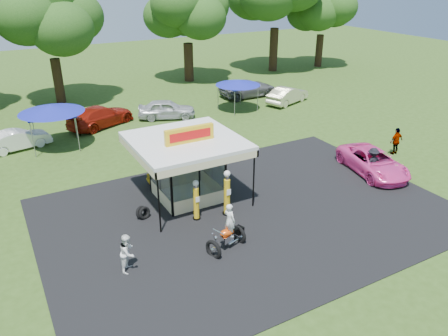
{
  "coord_description": "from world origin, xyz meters",
  "views": [
    {
      "loc": [
        -10.35,
        -14.15,
        11.32
      ],
      "look_at": [
        -0.31,
        4.0,
        1.77
      ],
      "focal_mm": 35.0,
      "sensor_mm": 36.0,
      "label": 1
    }
  ],
  "objects": [
    {
      "name": "ground",
      "position": [
        0.0,
        0.0,
        0.0
      ],
      "size": [
        120.0,
        120.0,
        0.0
      ],
      "primitive_type": "plane",
      "color": "#2F4916",
      "rests_on": "ground"
    },
    {
      "name": "asphalt_apron",
      "position": [
        0.0,
        2.0,
        0.02
      ],
      "size": [
        20.0,
        14.0,
        0.04
      ],
      "primitive_type": "cube",
      "color": "black",
      "rests_on": "ground"
    },
    {
      "name": "gas_station_kiosk",
      "position": [
        -2.0,
        4.99,
        1.78
      ],
      "size": [
        5.4,
        5.4,
        4.18
      ],
      "color": "white",
      "rests_on": "ground"
    },
    {
      "name": "gas_pump_left",
      "position": [
        -2.56,
        2.73,
        1.03
      ],
      "size": [
        0.4,
        0.4,
        2.14
      ],
      "color": "black",
      "rests_on": "ground"
    },
    {
      "name": "gas_pump_right",
      "position": [
        -1.02,
        2.41,
        1.17
      ],
      "size": [
        0.45,
        0.45,
        2.44
      ],
      "color": "black",
      "rests_on": "ground"
    },
    {
      "name": "motorcycle",
      "position": [
        -2.37,
        -0.12,
        0.88
      ],
      "size": [
        1.99,
        1.38,
        2.26
      ],
      "rotation": [
        0.0,
        0.0,
        0.31
      ],
      "color": "black",
      "rests_on": "ground"
    },
    {
      "name": "spare_tires",
      "position": [
        -4.85,
        4.07,
        0.33
      ],
      "size": [
        0.85,
        0.67,
        0.68
      ],
      "rotation": [
        0.0,
        0.0,
        0.35
      ],
      "color": "black",
      "rests_on": "ground"
    },
    {
      "name": "a_frame_sign",
      "position": [
        9.66,
        1.23,
        0.49
      ],
      "size": [
        0.57,
        0.57,
        0.96
      ],
      "rotation": [
        0.0,
        0.0,
        -0.2
      ],
      "color": "#593819",
      "rests_on": "ground"
    },
    {
      "name": "kiosk_car",
      "position": [
        -2.0,
        7.2,
        0.48
      ],
      "size": [
        2.82,
        1.13,
        0.96
      ],
      "primitive_type": "imported",
      "rotation": [
        0.0,
        0.0,
        1.57
      ],
      "color": "gold",
      "rests_on": "ground"
    },
    {
      "name": "pink_sedan",
      "position": [
        9.06,
        2.45,
        0.72
      ],
      "size": [
        3.39,
        5.53,
        1.43
      ],
      "primitive_type": "imported",
      "rotation": [
        0.0,
        0.0,
        -0.21
      ],
      "color": "#FF45A6",
      "rests_on": "ground"
    },
    {
      "name": "spectator_west",
      "position": [
        -6.7,
        0.5,
        0.84
      ],
      "size": [
        1.0,
        1.03,
        1.67
      ],
      "primitive_type": "imported",
      "rotation": [
        0.0,
        0.0,
        0.9
      ],
      "color": "white",
      "rests_on": "ground"
    },
    {
      "name": "spectator_east_a",
      "position": [
        8.67,
        2.16,
        0.89
      ],
      "size": [
        1.21,
        0.76,
        1.78
      ],
      "primitive_type": "imported",
      "rotation": [
        0.0,
        0.0,
        3.05
      ],
      "color": "black",
      "rests_on": "ground"
    },
    {
      "name": "spectator_east_b",
      "position": [
        12.6,
        3.85,
        0.91
      ],
      "size": [
        1.07,
        0.45,
        1.82
      ],
      "primitive_type": "imported",
      "rotation": [
        0.0,
        0.0,
        3.14
      ],
      "color": "gray",
      "rests_on": "ground"
    },
    {
      "name": "bg_car_a",
      "position": [
        -9.18,
        16.9,
        0.69
      ],
      "size": [
        4.38,
        2.32,
        1.37
      ],
      "primitive_type": "imported",
      "rotation": [
        0.0,
        0.0,
        1.79
      ],
      "color": "white",
      "rests_on": "ground"
    },
    {
      "name": "bg_car_b",
      "position": [
        -3.03,
        18.94,
        0.8
      ],
      "size": [
        5.97,
        4.41,
        1.61
      ],
      "primitive_type": "imported",
      "rotation": [
        0.0,
        0.0,
        2.01
      ],
      "color": "maroon",
      "rests_on": "ground"
    },
    {
      "name": "bg_car_c",
      "position": [
        2.2,
        18.25,
        0.78
      ],
      "size": [
        4.96,
        3.45,
        1.57
      ],
      "primitive_type": "imported",
      "rotation": [
        0.0,
        0.0,
        1.18
      ],
      "color": "#B4B5B9",
      "rests_on": "ground"
    },
    {
      "name": "bg_car_d",
      "position": [
        11.67,
        20.79,
        0.78
      ],
      "size": [
        5.65,
        2.65,
        1.56
      ],
      "primitive_type": "imported",
      "rotation": [
        0.0,
        0.0,
        1.58
      ],
      "color": "#5E5E61",
      "rests_on": "ground"
    },
    {
      "name": "bg_car_e",
      "position": [
        13.51,
        17.02,
        0.76
      ],
      "size": [
        4.89,
        3.1,
        1.52
      ],
      "primitive_type": "imported",
      "rotation": [
        0.0,
        0.0,
        1.92
      ],
      "color": "beige",
      "rests_on": "ground"
    },
    {
      "name": "tent_west",
      "position": [
        -6.85,
        16.04,
        2.72
      ],
      "size": [
        4.29,
        4.29,
        3.0
      ],
      "rotation": [
        0.0,
        0.0,
        -0.14
      ],
      "color": "gray",
      "rests_on": "ground"
    },
    {
      "name": "tent_east",
      "position": [
        8.47,
        17.44,
        2.41
      ],
      "size": [
        3.82,
        3.82,
        2.67
      ],
      "rotation": [
        0.0,
        0.0,
        0.11
      ],
      "color": "gray",
      "rests_on": "ground"
    },
    {
      "name": "oak_far_c",
      "position": [
        -4.56,
        27.3,
        7.18
      ],
      "size": [
        9.6,
        9.6,
        11.32
      ],
      "color": "black",
      "rests_on": "ground"
    },
    {
      "name": "oak_far_d",
      "position": [
        9.34,
        29.35,
        7.13
      ],
      "size": [
        9.4,
        9.4,
        11.19
      ],
      "color": "black",
      "rests_on": "ground"
    },
    {
      "name": "oak_far_f",
      "position": [
        26.78,
        28.56,
        6.72
      ],
      "size": [
        8.69,
        8.69,
        10.47
      ],
      "color": "black",
      "rests_on": "ground"
    }
  ]
}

